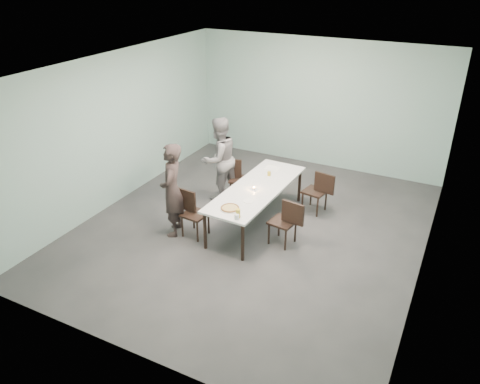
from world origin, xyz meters
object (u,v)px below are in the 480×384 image
at_px(amber_tumbler, 269,174).
at_px(chair_far_right, 319,189).
at_px(chair_far_left, 237,176).
at_px(pizza, 230,208).
at_px(water_tumbler, 237,217).
at_px(chair_near_right, 287,220).
at_px(side_plate, 248,201).
at_px(chair_near_left, 191,210).
at_px(diner_far, 219,159).
at_px(tealight, 254,189).
at_px(table, 257,190).
at_px(diner_near, 172,190).
at_px(beer_glass, 238,213).

bearing_deg(amber_tumbler, chair_far_right, 20.41).
height_order(chair_far_left, amber_tumbler, chair_far_left).
bearing_deg(pizza, amber_tumbler, 88.43).
height_order(chair_far_left, water_tumbler, chair_far_left).
relative_size(pizza, amber_tumbler, 4.25).
xyz_separation_m(chair_far_right, water_tumbler, (-0.71, -2.14, 0.29)).
height_order(chair_near_right, side_plate, chair_near_right).
bearing_deg(chair_near_left, chair_far_left, 92.88).
distance_m(diner_far, pizza, 1.93).
bearing_deg(chair_far_left, tealight, -59.61).
relative_size(table, pizza, 7.74).
xyz_separation_m(chair_far_left, diner_near, (-0.38, -1.76, 0.37)).
height_order(chair_far_left, pizza, chair_far_left).
bearing_deg(tealight, amber_tumbler, 90.02).
bearing_deg(diner_far, amber_tumbler, 109.49).
relative_size(chair_far_right, diner_near, 0.50).
height_order(chair_far_right, side_plate, chair_far_right).
xyz_separation_m(diner_far, amber_tumbler, (1.14, -0.04, -0.08)).
xyz_separation_m(chair_near_right, pizza, (-0.84, -0.51, 0.27)).
bearing_deg(table, chair_near_right, -29.75).
xyz_separation_m(pizza, amber_tumbler, (0.04, 1.55, 0.02)).
xyz_separation_m(side_plate, water_tumbler, (0.10, -0.65, 0.04)).
height_order(pizza, water_tumbler, water_tumbler).
distance_m(chair_near_right, amber_tumbler, 1.34).
bearing_deg(pizza, chair_far_right, 62.99).
xyz_separation_m(beer_glass, water_tumbler, (0.01, -0.06, -0.03)).
bearing_deg(tealight, chair_near_right, -23.51).
bearing_deg(side_plate, diner_far, 136.30).
distance_m(side_plate, beer_glass, 0.60).
bearing_deg(water_tumbler, beer_glass, 94.78).
relative_size(pizza, tealight, 6.07).
relative_size(chair_near_left, side_plate, 4.83).
height_order(chair_far_right, diner_near, diner_near).
bearing_deg(amber_tumbler, chair_far_left, 167.89).
height_order(chair_far_left, chair_far_right, same).
relative_size(diner_far, beer_glass, 11.64).
height_order(chair_near_left, side_plate, chair_near_left).
bearing_deg(diner_near, chair_near_left, 85.51).
bearing_deg(side_plate, water_tumbler, -81.10).
height_order(tealight, amber_tumbler, amber_tumbler).
height_order(chair_near_right, pizza, chair_near_right).
bearing_deg(amber_tumbler, table, -88.90).
bearing_deg(diner_far, side_plate, 67.92).
bearing_deg(amber_tumbler, tealight, -89.98).
bearing_deg(beer_glass, chair_far_left, 117.81).
bearing_deg(chair_near_right, beer_glass, 58.73).
xyz_separation_m(chair_far_left, tealight, (0.80, -0.86, 0.27)).
height_order(diner_far, side_plate, diner_far).
bearing_deg(table, beer_glass, -80.19).
distance_m(chair_near_left, chair_near_right, 1.73).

